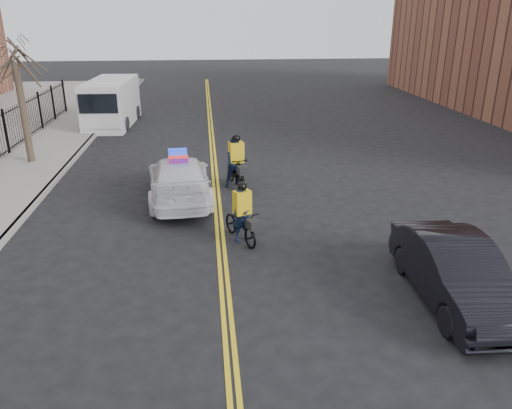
{
  "coord_description": "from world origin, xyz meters",
  "views": [
    {
      "loc": [
        -0.32,
        -11.0,
        5.94
      ],
      "look_at": [
        0.93,
        1.01,
        1.3
      ],
      "focal_mm": 35.0,
      "sensor_mm": 36.0,
      "label": 1
    }
  ],
  "objects_px": {
    "police_cruiser": "(179,179)",
    "dark_sedan": "(456,272)",
    "cyclist_near": "(242,221)",
    "cyclist_far": "(237,166)",
    "cargo_van": "(111,104)"
  },
  "relations": [
    {
      "from": "police_cruiser",
      "to": "dark_sedan",
      "type": "height_order",
      "value": "police_cruiser"
    },
    {
      "from": "cyclist_far",
      "to": "dark_sedan",
      "type": "bearing_deg",
      "value": -77.46
    },
    {
      "from": "cyclist_far",
      "to": "police_cruiser",
      "type": "bearing_deg",
      "value": -165.04
    },
    {
      "from": "police_cruiser",
      "to": "dark_sedan",
      "type": "bearing_deg",
      "value": 126.76
    },
    {
      "from": "dark_sedan",
      "to": "cyclist_far",
      "type": "xyz_separation_m",
      "value": [
        -4.2,
        8.26,
        0.05
      ]
    },
    {
      "from": "dark_sedan",
      "to": "cyclist_near",
      "type": "relative_size",
      "value": 2.34
    },
    {
      "from": "dark_sedan",
      "to": "cyclist_near",
      "type": "xyz_separation_m",
      "value": [
        -4.35,
        3.6,
        -0.12
      ]
    },
    {
      "from": "cyclist_near",
      "to": "cyclist_far",
      "type": "relative_size",
      "value": 0.93
    },
    {
      "from": "dark_sedan",
      "to": "cargo_van",
      "type": "relative_size",
      "value": 0.72
    },
    {
      "from": "dark_sedan",
      "to": "cyclist_far",
      "type": "relative_size",
      "value": 2.17
    },
    {
      "from": "cargo_van",
      "to": "cyclist_near",
      "type": "height_order",
      "value": "cargo_van"
    },
    {
      "from": "police_cruiser",
      "to": "dark_sedan",
      "type": "distance_m",
      "value": 9.46
    },
    {
      "from": "cargo_van",
      "to": "cyclist_far",
      "type": "height_order",
      "value": "cargo_van"
    },
    {
      "from": "police_cruiser",
      "to": "cyclist_near",
      "type": "distance_m",
      "value": 4.0
    },
    {
      "from": "cyclist_near",
      "to": "cyclist_far",
      "type": "xyz_separation_m",
      "value": [
        0.15,
        4.67,
        0.17
      ]
    }
  ]
}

